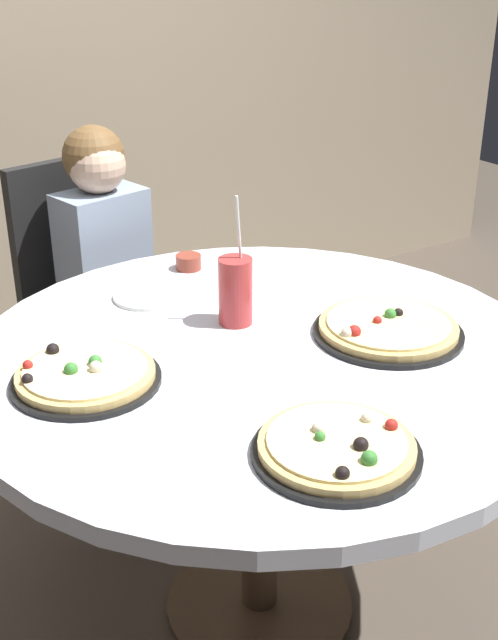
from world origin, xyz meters
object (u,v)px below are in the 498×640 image
(dining_table, at_px, (261,384))
(pizza_pepperoni, at_px, (85,375))
(pizza_cheese, at_px, (337,448))
(chair_wooden, at_px, (90,292))
(plate_small, at_px, (149,296))
(soda_cup, at_px, (235,291))
(sauce_bowl, at_px, (188,262))
(diner_child, at_px, (123,323))
(pizza_veggie, at_px, (388,328))

(dining_table, distance_m, pizza_pepperoni, 0.40)
(pizza_cheese, bearing_deg, pizza_pepperoni, 119.76)
(chair_wooden, relative_size, plate_small, 5.28)
(chair_wooden, bearing_deg, pizza_cheese, -93.81)
(soda_cup, height_order, sauce_bowl, soda_cup)
(pizza_pepperoni, bearing_deg, diner_child, 61.72)
(pizza_cheese, distance_m, plate_small, 0.80)
(chair_wooden, bearing_deg, pizza_veggie, -74.61)
(pizza_cheese, distance_m, soda_cup, 0.57)
(diner_child, distance_m, pizza_pepperoni, 0.89)
(pizza_pepperoni, height_order, soda_cup, soda_cup)
(dining_table, distance_m, sauce_bowl, 0.52)
(dining_table, bearing_deg, chair_wooden, 91.05)
(dining_table, distance_m, chair_wooden, 0.99)
(chair_wooden, height_order, sauce_bowl, chair_wooden)
(chair_wooden, distance_m, pizza_pepperoni, 1.02)
(diner_child, bearing_deg, pizza_cheese, -95.91)
(chair_wooden, bearing_deg, sauce_bowl, -77.05)
(dining_table, height_order, plate_small, plate_small)
(pizza_veggie, height_order, soda_cup, soda_cup)
(pizza_veggie, xyz_separation_m, plate_small, (-0.36, 0.48, -0.01))
(chair_wooden, height_order, pizza_pepperoni, chair_wooden)
(dining_table, height_order, pizza_veggie, pizza_veggie)
(pizza_pepperoni, xyz_separation_m, sauce_bowl, (0.48, 0.44, 0.00))
(pizza_pepperoni, bearing_deg, soda_cup, 10.93)
(pizza_veggie, bearing_deg, plate_small, 127.04)
(chair_wooden, relative_size, diner_child, 0.88)
(dining_table, height_order, diner_child, diner_child)
(diner_child, relative_size, soda_cup, 3.51)
(plate_small, bearing_deg, pizza_pepperoni, -133.02)
(soda_cup, bearing_deg, sauce_bowl, 79.01)
(pizza_veggie, xyz_separation_m, soda_cup, (-0.26, 0.24, 0.06))
(pizza_veggie, relative_size, pizza_pepperoni, 1.12)
(sauce_bowl, bearing_deg, soda_cup, -100.99)
(chair_wooden, distance_m, diner_child, 0.19)
(sauce_bowl, bearing_deg, dining_table, -100.43)
(pizza_cheese, xyz_separation_m, pizza_pepperoni, (-0.27, 0.48, 0.00))
(pizza_veggie, bearing_deg, sauce_bowl, 107.31)
(pizza_veggie, bearing_deg, pizza_cheese, -141.31)
(dining_table, relative_size, sauce_bowl, 18.56)
(diner_child, height_order, pizza_pepperoni, diner_child)
(sauce_bowl, bearing_deg, pizza_veggie, -72.69)
(dining_table, xyz_separation_m, plate_small, (-0.08, 0.39, 0.09))
(chair_wooden, xyz_separation_m, sauce_bowl, (0.11, -0.48, 0.24))
(chair_wooden, distance_m, soda_cup, 0.89)
(chair_wooden, distance_m, sauce_bowl, 0.55)
(pizza_pepperoni, xyz_separation_m, plate_small, (0.30, 0.32, -0.01))
(dining_table, xyz_separation_m, sauce_bowl, (0.09, 0.50, 0.11))
(dining_table, height_order, pizza_cheese, pizza_cheese)
(pizza_cheese, relative_size, soda_cup, 0.97)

